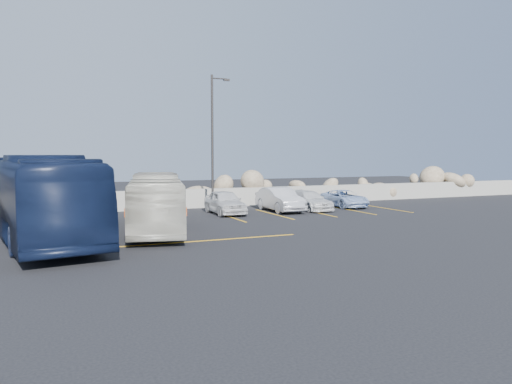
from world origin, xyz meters
name	(u,v)px	position (x,y,z in m)	size (l,w,h in m)	color
ground	(228,240)	(0.00, 0.00, 0.00)	(90.00, 90.00, 0.00)	black
seawall	(161,200)	(0.00, 12.00, 0.60)	(60.00, 0.40, 1.20)	gray
riprap_pile	(157,187)	(0.00, 13.20, 1.30)	(54.00, 2.80, 2.60)	#867258
parking_lines	(274,218)	(4.64, 5.57, 0.01)	(18.16, 9.36, 0.01)	orange
lamppost	(213,139)	(2.56, 9.50, 4.30)	(1.14, 0.18, 8.00)	#2D2928
vintage_bus	(156,202)	(-2.06, 3.69, 1.28)	(2.15, 9.18, 2.56)	beige
tour_coach	(39,198)	(-6.84, 3.05, 1.68)	(2.83, 12.10, 3.37)	black
car_a	(225,202)	(2.83, 8.29, 0.68)	(1.60, 3.98, 1.36)	silver
car_b	(280,200)	(6.28, 8.22, 0.70)	(1.49, 4.27, 1.41)	#BBBBC0
car_c	(309,201)	(8.24, 8.19, 0.58)	(1.61, 3.97, 1.15)	silver
car_d	(344,199)	(11.19, 8.81, 0.54)	(1.80, 3.91, 1.09)	#99B1D9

